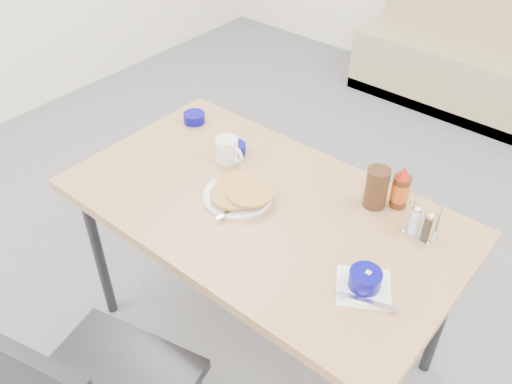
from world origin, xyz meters
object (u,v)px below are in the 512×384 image
Objects in this scene: dining_table at (262,218)px; pancake_plate at (239,193)px; booth_bench at (499,65)px; grits_setting at (365,282)px; butter_bowl at (235,149)px; coffee_mug at (228,150)px; syrup_bottle at (401,189)px; creamer_bowl at (194,118)px; amber_tumbler at (376,188)px; condiment_caddy at (421,224)px.

dining_table is 0.12m from pancake_plate.
booth_bench is 2.59m from pancake_plate.
butter_bowl is at bearing 159.89° from grits_setting.
butter_bowl is (-0.02, 0.06, -0.03)m from coffee_mug.
butter_bowl is 0.66m from syrup_bottle.
creamer_bowl is (-0.30, 0.12, -0.03)m from coffee_mug.
dining_table is 10.93× the size of coffee_mug.
amber_tumbler is 0.91× the size of syrup_bottle.
pancake_plate is at bearing -145.06° from amber_tumbler.
coffee_mug is (-0.27, 0.12, 0.11)m from dining_table.
pancake_plate is 1.67× the size of syrup_bottle.
booth_bench is at bearing 83.11° from butter_bowl.
booth_bench is at bearing 83.64° from coffee_mug.
coffee_mug is at bearing 163.41° from grits_setting.
syrup_bottle is (0.45, 0.32, 0.05)m from pancake_plate.
pancake_plate is 1.17× the size of grits_setting.
dining_table is at bearing 11.36° from pancake_plate.
syrup_bottle is at bearing 146.49° from condiment_caddy.
booth_bench reaches higher than condiment_caddy.
coffee_mug is (-0.27, -2.41, 0.46)m from booth_bench.
creamer_bowl is at bearing 151.85° from pancake_plate.
booth_bench is at bearing 100.15° from grits_setting.
pancake_plate is (-0.09, -0.02, 0.08)m from dining_table.
syrup_bottle is at bearing 104.88° from grits_setting.
dining_table is 11.06× the size of condiment_caddy.
dining_table is 0.55m from condiment_caddy.
condiment_caddy reaches higher than butter_bowl.
butter_bowl is (-0.19, 0.19, 0.00)m from pancake_plate.
coffee_mug is at bearing -163.80° from syrup_bottle.
condiment_caddy reaches higher than grits_setting.
butter_bowl is at bearing -168.88° from syrup_bottle.
creamer_bowl is at bearing 157.26° from dining_table.
booth_bench reaches higher than butter_bowl.
creamer_bowl is 1.06m from condiment_caddy.
creamer_bowl is at bearing 158.52° from coffee_mug.
booth_bench is 2.56m from dining_table.
dining_table is at bearing -140.12° from syrup_bottle.
condiment_caddy is at bearing 23.86° from dining_table.
coffee_mug reaches higher than grits_setting.
dining_table is 0.62m from creamer_bowl.
condiment_caddy is at bearing 2.98° from butter_bowl.
creamer_bowl is 0.94m from syrup_bottle.
dining_table is 0.34m from butter_bowl.
butter_bowl is 0.59× the size of amber_tumbler.
grits_setting is (0.74, -0.22, -0.02)m from coffee_mug.
amber_tumbler is at bearing 0.93° from creamer_bowl.
grits_setting is at bearing -18.04° from creamer_bowl.
dining_table is at bearing 168.01° from grits_setting.
dining_table is 0.42m from amber_tumbler.
coffee_mug reaches higher than butter_bowl.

